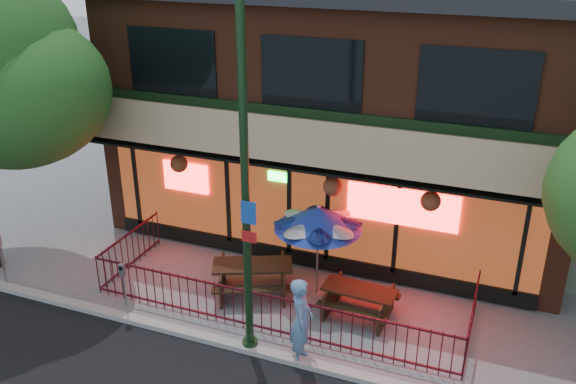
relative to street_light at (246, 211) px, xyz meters
name	(u,v)px	position (x,y,z in m)	size (l,w,h in m)	color
ground	(258,337)	(0.00, 0.40, -3.15)	(80.00, 80.00, 0.00)	gray
curb	(248,349)	(0.00, -0.10, -3.09)	(80.00, 0.25, 0.12)	#999993
restaurant_building	(356,75)	(0.00, 7.51, 0.98)	(12.96, 9.49, 8.05)	#5F2C1B
patio_fence	(267,300)	(0.00, 0.91, -2.52)	(8.44, 2.62, 1.00)	#3F0D16
street_light	(246,211)	(0.00, 0.00, 0.00)	(0.43, 0.32, 7.00)	#163219
picnic_table_left	(253,274)	(-0.80, 1.93, -2.63)	(2.27, 2.04, 0.79)	#301D11
picnic_table_right	(359,298)	(1.77, 1.96, -2.69)	(1.68, 1.33, 0.69)	black
patio_umbrella	(318,218)	(0.60, 2.51, -1.18)	(2.02, 2.02, 2.31)	gray
pedestrian	(301,321)	(1.10, 0.05, -2.22)	(0.68, 0.45, 1.86)	#5984B3
parking_meter_near	(124,282)	(-3.01, 0.00, -2.22)	(0.14, 0.13, 1.36)	gray
parking_meter_far	(0,252)	(-6.47, 0.00, -2.19)	(0.15, 0.14, 1.42)	#969A9F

